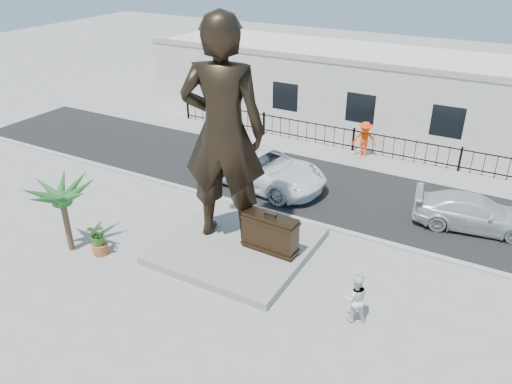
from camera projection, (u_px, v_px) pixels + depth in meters
ground at (228, 274)px, 17.29m from camera, size 100.00×100.00×0.00m
street at (318, 184)px, 23.50m from camera, size 40.00×7.00×0.01m
curb at (285, 216)px, 20.76m from camera, size 40.00×0.25×0.12m
far_sidewalk at (347, 155)px, 26.61m from camera, size 40.00×2.50×0.02m
plinth at (238, 246)px, 18.61m from camera, size 5.20×5.20×0.30m
fence at (353, 140)px, 26.96m from camera, size 22.00×0.10×1.20m
building at (379, 92)px, 29.49m from camera, size 28.00×7.00×4.40m
statue at (223, 132)px, 17.25m from camera, size 3.43×2.75×8.17m
suitcase at (270, 233)px, 17.76m from camera, size 2.03×0.71×1.41m
tourist at (355, 298)px, 14.88m from camera, size 0.99×0.92×1.62m
car_white at (261, 167)px, 23.13m from camera, size 6.54×3.63×1.73m
car_silver at (474, 213)px, 19.75m from camera, size 4.88×2.66×1.34m
worker at (364, 139)px, 26.03m from camera, size 1.41×1.09×1.92m
palm_tree at (72, 249)px, 18.67m from camera, size 1.80×1.80×3.20m
planter at (101, 249)px, 18.31m from camera, size 0.56×0.56×0.40m
shrub at (98, 234)px, 18.02m from camera, size 0.83×0.74×0.85m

